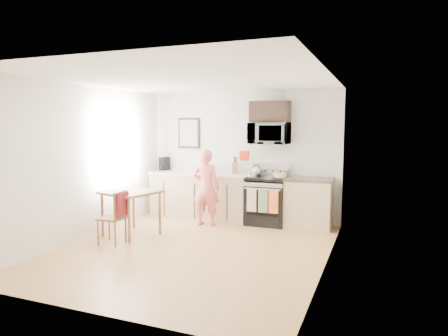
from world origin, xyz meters
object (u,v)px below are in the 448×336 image
at_px(dining_table, 131,196).
at_px(cake, 280,176).
at_px(microwave, 269,133).
at_px(range, 267,202).
at_px(chair, 118,210).
at_px(person, 206,187).

height_order(dining_table, cake, cake).
bearing_deg(microwave, dining_table, -138.51).
relative_size(range, cake, 4.00).
height_order(chair, cake, cake).
bearing_deg(chair, microwave, 46.64).
distance_m(range, microwave, 1.33).
height_order(microwave, dining_table, microwave).
relative_size(range, dining_table, 1.30).
xyz_separation_m(microwave, person, (-1.06, -0.63, -1.02)).
bearing_deg(dining_table, cake, 34.85).
bearing_deg(microwave, chair, -129.06).
distance_m(microwave, person, 1.60).
xyz_separation_m(person, chair, (-0.80, -1.66, -0.17)).
bearing_deg(person, dining_table, 47.17).
height_order(person, cake, person).
bearing_deg(range, person, -153.65).
bearing_deg(chair, person, 59.99).
bearing_deg(microwave, person, -149.29).
height_order(person, chair, person).
xyz_separation_m(range, dining_table, (-1.99, -1.65, 0.26)).
xyz_separation_m(range, cake, (0.27, -0.08, 0.53)).
height_order(range, chair, range).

